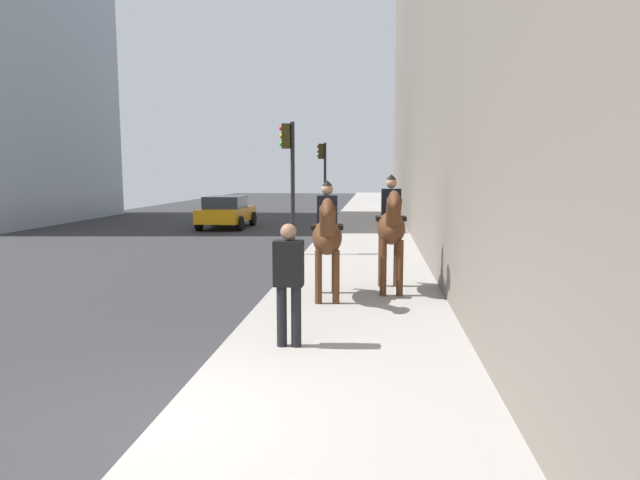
{
  "coord_description": "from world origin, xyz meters",
  "views": [
    {
      "loc": [
        -4.99,
        -2.11,
        2.51
      ],
      "look_at": [
        4.0,
        -1.21,
        1.4
      ],
      "focal_mm": 31.14,
      "sensor_mm": 36.0,
      "label": 1
    }
  ],
  "objects_px": {
    "mounted_horse_far": "(391,226)",
    "traffic_light_near_curb": "(290,168)",
    "pedestrian_greeting": "(289,277)",
    "traffic_light_far_curb": "(323,170)",
    "mounted_horse_near": "(327,235)",
    "car_near_lane": "(227,212)"
  },
  "relations": [
    {
      "from": "mounted_horse_far",
      "to": "pedestrian_greeting",
      "type": "bearing_deg",
      "value": -23.64
    },
    {
      "from": "mounted_horse_near",
      "to": "traffic_light_far_curb",
      "type": "height_order",
      "value": "traffic_light_far_curb"
    },
    {
      "from": "mounted_horse_near",
      "to": "car_near_lane",
      "type": "relative_size",
      "value": 0.57
    },
    {
      "from": "mounted_horse_near",
      "to": "traffic_light_far_curb",
      "type": "bearing_deg",
      "value": -179.83
    },
    {
      "from": "mounted_horse_far",
      "to": "traffic_light_far_curb",
      "type": "relative_size",
      "value": 0.61
    },
    {
      "from": "traffic_light_far_curb",
      "to": "mounted_horse_far",
      "type": "bearing_deg",
      "value": -169.56
    },
    {
      "from": "pedestrian_greeting",
      "to": "car_near_lane",
      "type": "relative_size",
      "value": 0.43
    },
    {
      "from": "pedestrian_greeting",
      "to": "traffic_light_far_curb",
      "type": "distance_m",
      "value": 18.73
    },
    {
      "from": "pedestrian_greeting",
      "to": "traffic_light_near_curb",
      "type": "relative_size",
      "value": 0.43
    },
    {
      "from": "mounted_horse_far",
      "to": "traffic_light_far_curb",
      "type": "bearing_deg",
      "value": -171.3
    },
    {
      "from": "mounted_horse_near",
      "to": "pedestrian_greeting",
      "type": "bearing_deg",
      "value": -10.8
    },
    {
      "from": "mounted_horse_near",
      "to": "car_near_lane",
      "type": "height_order",
      "value": "mounted_horse_near"
    },
    {
      "from": "traffic_light_far_curb",
      "to": "mounted_horse_near",
      "type": "bearing_deg",
      "value": -174.37
    },
    {
      "from": "mounted_horse_far",
      "to": "pedestrian_greeting",
      "type": "height_order",
      "value": "mounted_horse_far"
    },
    {
      "from": "mounted_horse_near",
      "to": "traffic_light_near_curb",
      "type": "distance_m",
      "value": 5.98
    },
    {
      "from": "mounted_horse_far",
      "to": "pedestrian_greeting",
      "type": "relative_size",
      "value": 1.38
    },
    {
      "from": "mounted_horse_far",
      "to": "traffic_light_near_curb",
      "type": "relative_size",
      "value": 0.6
    },
    {
      "from": "car_near_lane",
      "to": "mounted_horse_far",
      "type": "bearing_deg",
      "value": -151.83
    },
    {
      "from": "car_near_lane",
      "to": "traffic_light_near_curb",
      "type": "xyz_separation_m",
      "value": [
        -8.42,
        -4.18,
        1.88
      ]
    },
    {
      "from": "traffic_light_near_curb",
      "to": "traffic_light_far_curb",
      "type": "bearing_deg",
      "value": -0.13
    },
    {
      "from": "traffic_light_far_curb",
      "to": "traffic_light_near_curb",
      "type": "bearing_deg",
      "value": 179.87
    },
    {
      "from": "mounted_horse_near",
      "to": "traffic_light_near_curb",
      "type": "height_order",
      "value": "traffic_light_near_curb"
    }
  ]
}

